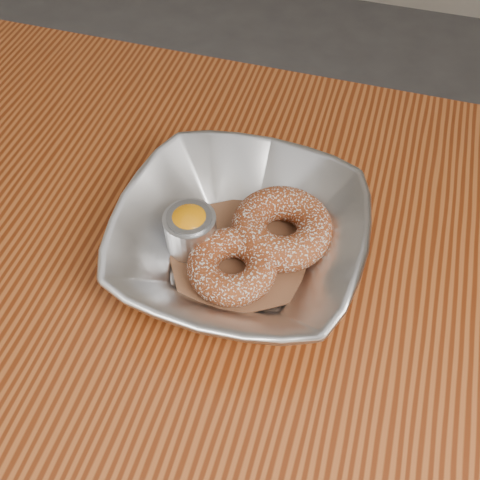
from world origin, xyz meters
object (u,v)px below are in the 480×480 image
(table, at_px, (250,363))
(donut_back, at_px, (282,228))
(donut_front, at_px, (232,266))
(ramekin, at_px, (190,229))
(serving_bowl, at_px, (240,239))

(table, xyz_separation_m, donut_back, (0.00, 0.10, 0.13))
(table, distance_m, donut_front, 0.13)
(ramekin, bearing_deg, serving_bowl, 3.75)
(donut_back, bearing_deg, donut_front, -121.24)
(serving_bowl, xyz_separation_m, ramekin, (-0.05, -0.00, 0.00))
(table, relative_size, ramekin, 22.29)
(table, relative_size, serving_bowl, 4.77)
(serving_bowl, bearing_deg, donut_back, 37.97)
(serving_bowl, relative_size, ramekin, 4.67)
(donut_front, xyz_separation_m, ramekin, (-0.05, 0.03, 0.01))
(serving_bowl, bearing_deg, table, -64.63)
(donut_back, relative_size, ramekin, 1.95)
(table, distance_m, serving_bowl, 0.15)
(serving_bowl, bearing_deg, donut_front, -88.16)
(donut_front, bearing_deg, table, -50.32)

